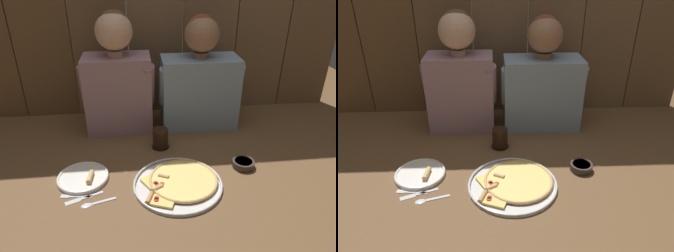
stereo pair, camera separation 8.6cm
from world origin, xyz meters
TOP-DOWN VIEW (x-y plane):
  - ground_plane at (0.00, 0.00)m, footprint 3.20×3.20m
  - pizza_tray at (0.04, -0.09)m, footprint 0.38×0.38m
  - dinner_plate at (-0.38, -0.01)m, footprint 0.22×0.22m
  - drinking_glass at (-0.02, 0.21)m, footprint 0.09×0.09m
  - dipping_bowl at (0.35, 0.00)m, footprint 0.10×0.10m
  - table_fork at (-0.40, -0.13)m, footprint 0.13×0.03m
  - table_knife at (-0.36, -0.14)m, footprint 0.15×0.07m
  - table_spoon at (-0.32, -0.18)m, footprint 0.14×0.06m
  - diner_left at (-0.22, 0.44)m, footprint 0.38×0.21m
  - diner_right at (0.22, 0.44)m, footprint 0.45×0.21m

SIDE VIEW (x-z plane):
  - ground_plane at x=0.00m, z-range 0.00..0.00m
  - table_knife at x=-0.36m, z-range 0.00..0.00m
  - table_fork at x=-0.40m, z-range 0.00..0.01m
  - table_spoon at x=-0.32m, z-range 0.00..0.01m
  - dinner_plate at x=-0.38m, z-range -0.01..0.03m
  - pizza_tray at x=0.04m, z-range 0.00..0.02m
  - dipping_bowl at x=0.35m, z-range 0.00..0.03m
  - drinking_glass at x=-0.02m, z-range 0.00..0.10m
  - diner_right at x=0.22m, z-range -0.03..0.57m
  - diner_left at x=-0.22m, z-range -0.02..0.62m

